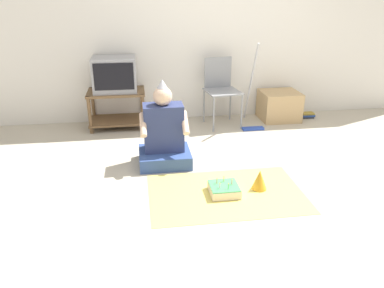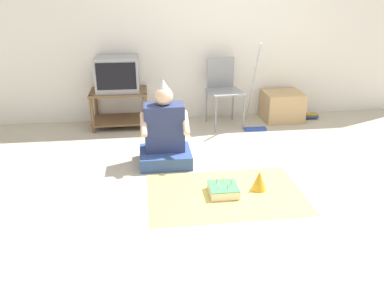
{
  "view_description": "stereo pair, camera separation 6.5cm",
  "coord_description": "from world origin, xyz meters",
  "px_view_note": "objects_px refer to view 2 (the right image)",
  "views": [
    {
      "loc": [
        -1.09,
        -2.97,
        1.7
      ],
      "look_at": [
        -0.62,
        0.23,
        0.35
      ],
      "focal_mm": 35.0,
      "sensor_mm": 36.0,
      "label": 1
    },
    {
      "loc": [
        -1.03,
        -2.98,
        1.7
      ],
      "look_at": [
        -0.62,
        0.23,
        0.35
      ],
      "focal_mm": 35.0,
      "sensor_mm": 36.0,
      "label": 2
    }
  ],
  "objects_px": {
    "cardboard_box_stack": "(282,106)",
    "dust_mop": "(254,104)",
    "tv": "(117,74)",
    "birthday_cake": "(223,190)",
    "party_hat_blue": "(259,180)",
    "book_pile": "(310,116)",
    "folding_chair": "(223,86)",
    "person_seated": "(165,136)"
  },
  "relations": [
    {
      "from": "cardboard_box_stack",
      "to": "party_hat_blue",
      "type": "height_order",
      "value": "cardboard_box_stack"
    },
    {
      "from": "folding_chair",
      "to": "person_seated",
      "type": "distance_m",
      "value": 1.43
    },
    {
      "from": "folding_chair",
      "to": "cardboard_box_stack",
      "type": "height_order",
      "value": "folding_chair"
    },
    {
      "from": "dust_mop",
      "to": "person_seated",
      "type": "height_order",
      "value": "dust_mop"
    },
    {
      "from": "cardboard_box_stack",
      "to": "book_pile",
      "type": "distance_m",
      "value": 0.46
    },
    {
      "from": "folding_chair",
      "to": "dust_mop",
      "type": "bearing_deg",
      "value": -28.14
    },
    {
      "from": "birthday_cake",
      "to": "party_hat_blue",
      "type": "height_order",
      "value": "party_hat_blue"
    },
    {
      "from": "cardboard_box_stack",
      "to": "birthday_cake",
      "type": "relative_size",
      "value": 2.01
    },
    {
      "from": "cardboard_box_stack",
      "to": "birthday_cake",
      "type": "bearing_deg",
      "value": -122.42
    },
    {
      "from": "dust_mop",
      "to": "book_pile",
      "type": "height_order",
      "value": "dust_mop"
    },
    {
      "from": "dust_mop",
      "to": "folding_chair",
      "type": "bearing_deg",
      "value": 151.86
    },
    {
      "from": "book_pile",
      "to": "birthday_cake",
      "type": "relative_size",
      "value": 0.7
    },
    {
      "from": "cardboard_box_stack",
      "to": "party_hat_blue",
      "type": "distance_m",
      "value": 2.09
    },
    {
      "from": "folding_chair",
      "to": "cardboard_box_stack",
      "type": "relative_size",
      "value": 1.69
    },
    {
      "from": "tv",
      "to": "book_pile",
      "type": "height_order",
      "value": "tv"
    },
    {
      "from": "birthday_cake",
      "to": "party_hat_blue",
      "type": "xyz_separation_m",
      "value": [
        0.34,
        0.04,
        0.05
      ]
    },
    {
      "from": "folding_chair",
      "to": "party_hat_blue",
      "type": "height_order",
      "value": "folding_chair"
    },
    {
      "from": "folding_chair",
      "to": "birthday_cake",
      "type": "relative_size",
      "value": 3.4
    },
    {
      "from": "dust_mop",
      "to": "birthday_cake",
      "type": "bearing_deg",
      "value": -114.02
    },
    {
      "from": "birthday_cake",
      "to": "party_hat_blue",
      "type": "distance_m",
      "value": 0.34
    },
    {
      "from": "cardboard_box_stack",
      "to": "birthday_cake",
      "type": "height_order",
      "value": "cardboard_box_stack"
    },
    {
      "from": "birthday_cake",
      "to": "cardboard_box_stack",
      "type": "bearing_deg",
      "value": 57.58
    },
    {
      "from": "cardboard_box_stack",
      "to": "tv",
      "type": "bearing_deg",
      "value": 179.32
    },
    {
      "from": "person_seated",
      "to": "party_hat_blue",
      "type": "bearing_deg",
      "value": -41.06
    },
    {
      "from": "dust_mop",
      "to": "party_hat_blue",
      "type": "height_order",
      "value": "dust_mop"
    },
    {
      "from": "person_seated",
      "to": "party_hat_blue",
      "type": "xyz_separation_m",
      "value": [
        0.81,
        -0.7,
        -0.2
      ]
    },
    {
      "from": "person_seated",
      "to": "tv",
      "type": "bearing_deg",
      "value": 113.14
    },
    {
      "from": "tv",
      "to": "cardboard_box_stack",
      "type": "height_order",
      "value": "tv"
    },
    {
      "from": "cardboard_box_stack",
      "to": "dust_mop",
      "type": "bearing_deg",
      "value": -152.15
    },
    {
      "from": "dust_mop",
      "to": "party_hat_blue",
      "type": "relative_size",
      "value": 6.0
    },
    {
      "from": "folding_chair",
      "to": "party_hat_blue",
      "type": "distance_m",
      "value": 1.88
    },
    {
      "from": "tv",
      "to": "book_pile",
      "type": "relative_size",
      "value": 3.01
    },
    {
      "from": "cardboard_box_stack",
      "to": "dust_mop",
      "type": "xyz_separation_m",
      "value": [
        -0.48,
        -0.25,
        0.12
      ]
    },
    {
      "from": "person_seated",
      "to": "birthday_cake",
      "type": "bearing_deg",
      "value": -57.52
    },
    {
      "from": "cardboard_box_stack",
      "to": "book_pile",
      "type": "xyz_separation_m",
      "value": [
        0.43,
        0.0,
        -0.16
      ]
    },
    {
      "from": "dust_mop",
      "to": "birthday_cake",
      "type": "xyz_separation_m",
      "value": [
        -0.75,
        -1.67,
        -0.27
      ]
    },
    {
      "from": "tv",
      "to": "birthday_cake",
      "type": "relative_size",
      "value": 2.1
    },
    {
      "from": "tv",
      "to": "folding_chair",
      "type": "bearing_deg",
      "value": -3.3
    },
    {
      "from": "party_hat_blue",
      "to": "folding_chair",
      "type": "bearing_deg",
      "value": 88.89
    },
    {
      "from": "tv",
      "to": "dust_mop",
      "type": "distance_m",
      "value": 1.8
    },
    {
      "from": "book_pile",
      "to": "person_seated",
      "type": "xyz_separation_m",
      "value": [
        -2.13,
        -1.19,
        0.27
      ]
    },
    {
      "from": "party_hat_blue",
      "to": "tv",
      "type": "bearing_deg",
      "value": 124.67
    }
  ]
}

